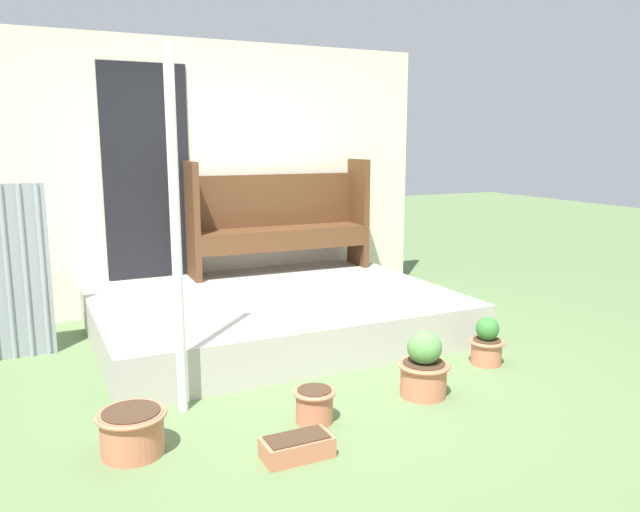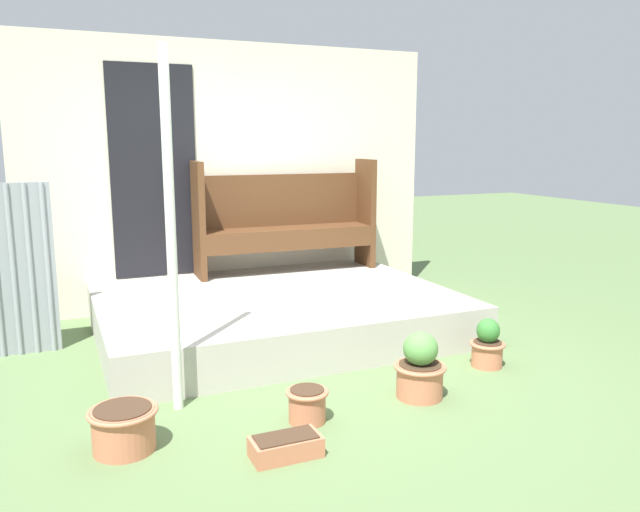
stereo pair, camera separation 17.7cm
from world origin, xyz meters
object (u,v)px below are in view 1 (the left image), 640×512
flower_pot_far_right (487,343)px  bench (279,216)px  flower_pot_left (132,430)px  flower_pot_right (424,368)px  support_post (176,236)px  flower_pot_middle (314,404)px  planter_box_rect (297,447)px

flower_pot_far_right → bench: bearing=107.5°
flower_pot_left → flower_pot_far_right: (2.62, 0.25, 0.03)m
flower_pot_left → flower_pot_right: flower_pot_right is taller
support_post → flower_pot_middle: support_post is taller
bench → planter_box_rect: size_ratio=4.90×
support_post → flower_pot_right: (1.48, -0.46, -0.91)m
flower_pot_left → flower_pot_middle: size_ratio=1.46×
flower_pot_left → flower_pot_far_right: flower_pot_far_right is taller
bench → flower_pot_middle: bearing=-105.9°
flower_pot_left → flower_pot_right: (1.85, -0.03, 0.06)m
flower_pot_middle → flower_pot_right: (0.81, 0.04, 0.08)m
planter_box_rect → flower_pot_middle: bearing=52.4°
support_post → flower_pot_far_right: size_ratio=6.01×
flower_pot_right → bench: bearing=89.2°
flower_pot_right → planter_box_rect: flower_pot_right is taller
support_post → flower_pot_middle: size_ratio=8.52×
flower_pot_right → planter_box_rect: (-1.07, -0.38, -0.13)m
flower_pot_left → planter_box_rect: (0.78, -0.42, -0.07)m
flower_pot_far_right → planter_box_rect: size_ratio=0.98×
flower_pot_middle → flower_pot_far_right: (1.58, 0.32, 0.05)m
flower_pot_left → support_post: bearing=48.9°
bench → flower_pot_middle: (-0.84, -2.64, -0.79)m
flower_pot_right → flower_pot_far_right: flower_pot_right is taller
bench → flower_pot_left: (-1.89, -2.56, -0.77)m
flower_pot_left → flower_pot_far_right: bearing=5.5°
flower_pot_right → planter_box_rect: size_ratio=1.18×
bench → flower_pot_far_right: size_ratio=4.99×
flower_pot_far_right → flower_pot_middle: bearing=-168.4°
bench → flower_pot_far_right: bearing=-70.6°
bench → flower_pot_left: size_ratio=4.86×
flower_pot_middle → planter_box_rect: size_ratio=0.69×
flower_pot_left → planter_box_rect: bearing=-28.2°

